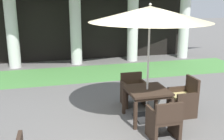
{
  "coord_description": "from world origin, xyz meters",
  "views": [
    {
      "loc": [
        -1.33,
        -4.12,
        2.7
      ],
      "look_at": [
        0.11,
        1.42,
        1.17
      ],
      "focal_mm": 42.86,
      "sensor_mm": 36.0,
      "label": 1
    }
  ],
  "objects": [
    {
      "name": "patio_table_mid_left",
      "position": [
        0.87,
        1.2,
        0.63
      ],
      "size": [
        0.91,
        0.91,
        0.73
      ],
      "rotation": [
        0.0,
        0.0,
        -0.0
      ],
      "color": "#38281E",
      "rests_on": "ground"
    },
    {
      "name": "lawn_strip",
      "position": [
        0.0,
        5.39,
        0.0
      ],
      "size": [
        12.97,
        2.31,
        0.01
      ],
      "primitive_type": "cube",
      "color": "#519347",
      "rests_on": "ground"
    },
    {
      "name": "patio_chair_mid_left_south",
      "position": [
        0.87,
        0.27,
        0.4
      ],
      "size": [
        0.57,
        0.51,
        0.82
      ],
      "rotation": [
        0.0,
        0.0,
        -0.0
      ],
      "color": "#38281E",
      "rests_on": "ground"
    },
    {
      "name": "patio_chair_mid_left_north",
      "position": [
        0.87,
        2.13,
        0.39
      ],
      "size": [
        0.6,
        0.53,
        0.81
      ],
      "rotation": [
        0.0,
        0.0,
        -3.14
      ],
      "color": "#38281E",
      "rests_on": "ground"
    },
    {
      "name": "patio_umbrella_mid_left",
      "position": [
        0.87,
        1.2,
        2.37
      ],
      "size": [
        2.61,
        2.61,
        2.62
      ],
      "color": "#2D2D2D",
      "rests_on": "ground"
    },
    {
      "name": "patio_chair_mid_left_east",
      "position": [
        1.81,
        1.2,
        0.41
      ],
      "size": [
        0.55,
        0.56,
        0.92
      ],
      "rotation": [
        0.0,
        0.0,
        1.57
      ],
      "color": "#38281E",
      "rests_on": "ground"
    }
  ]
}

